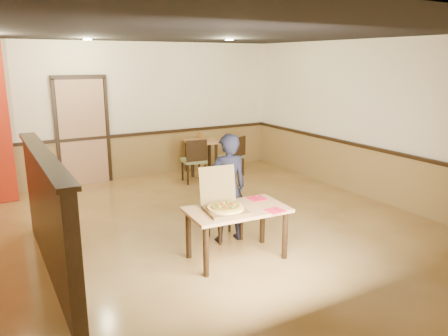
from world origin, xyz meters
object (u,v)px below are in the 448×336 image
object	(u,v)px
side_chair_left	(195,159)
pizza_box	(224,205)
side_chair_right	(234,155)
diner	(228,188)
main_table	(237,216)
side_table	(201,148)
diner_chair	(223,206)
condiment	(200,136)

from	to	relation	value
side_chair_left	pizza_box	bearing A→B (deg)	76.98
side_chair_right	diner	size ratio (longest dim) A/B	0.58
main_table	side_chair_left	size ratio (longest dim) A/B	1.42
side_chair_right	side_table	size ratio (longest dim) A/B	1.09
diner_chair	condiment	size ratio (longest dim) A/B	5.54
main_table	side_chair_right	xyz separation A→B (m)	(2.00, 3.40, -0.08)
side_chair_right	side_table	distance (m)	0.78
side_table	diner	bearing A→B (deg)	-111.07
diner_chair	diner	xyz separation A→B (m)	(-0.01, -0.14, 0.30)
diner	pizza_box	bearing A→B (deg)	61.84
pizza_box	condiment	xyz separation A→B (m)	(1.75, 4.13, 0.08)
diner_chair	pizza_box	size ratio (longest dim) A/B	1.34
side_chair_right	side_table	world-z (taller)	side_chair_right
condiment	diner	bearing A→B (deg)	-111.05
side_chair_left	side_chair_right	world-z (taller)	side_chair_left
main_table	condiment	distance (m)	4.44
diner_chair	side_chair_right	xyz separation A→B (m)	(1.81, 2.72, 0.03)
side_chair_right	condiment	world-z (taller)	condiment
side_chair_right	pizza_box	world-z (taller)	pizza_box
main_table	side_table	size ratio (longest dim) A/B	1.59
side_table	condiment	xyz separation A→B (m)	(0.05, 0.13, 0.25)
pizza_box	diner_chair	bearing A→B (deg)	69.78
side_chair_left	condiment	bearing A→B (deg)	-117.02
side_chair_right	condiment	size ratio (longest dim) A/B	5.89
side_table	side_chair_left	bearing A→B (deg)	-126.62
side_chair_left	diner_chair	bearing A→B (deg)	79.23
side_chair_left	main_table	bearing A→B (deg)	79.70
diner_chair	diner	distance (m)	0.33
condiment	main_table	bearing A→B (deg)	-110.74
side_table	diner	distance (m)	3.72
side_chair_right	side_chair_left	bearing A→B (deg)	-24.72
side_chair_left	side_table	bearing A→B (deg)	-119.54
side_chair_right	condiment	bearing A→B (deg)	-85.25
diner	condiment	bearing A→B (deg)	-105.19
diner_chair	condiment	distance (m)	3.74
side_table	pizza_box	bearing A→B (deg)	-112.98
side_chair_right	condiment	distance (m)	0.92
pizza_box	main_table	bearing A→B (deg)	4.29
diner	pizza_box	distance (m)	0.64
main_table	condiment	bearing A→B (deg)	72.84
side_chair_left	side_table	world-z (taller)	side_chair_left
main_table	pizza_box	distance (m)	0.24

